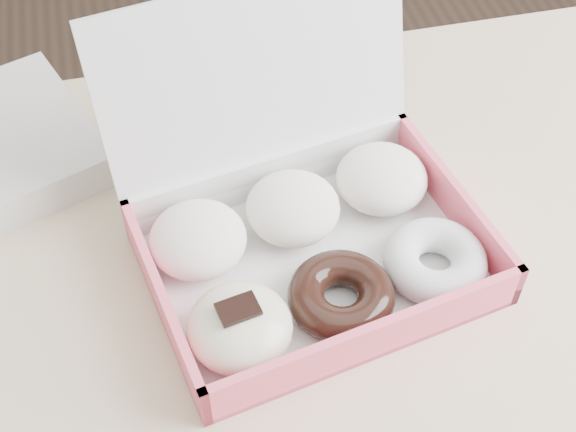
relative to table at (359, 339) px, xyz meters
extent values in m
cube|color=tan|center=(0.00, 0.00, 0.06)|extent=(1.20, 0.80, 0.04)
cube|color=silver|center=(-0.04, 0.04, 0.08)|extent=(0.36, 0.29, 0.01)
cube|color=#F5596E|center=(-0.02, -0.07, 0.11)|extent=(0.32, 0.07, 0.05)
cube|color=silver|center=(-0.06, 0.16, 0.11)|extent=(0.32, 0.07, 0.05)
cube|color=#F5596E|center=(-0.19, 0.01, 0.11)|extent=(0.05, 0.23, 0.05)
cube|color=#F5596E|center=(0.12, 0.07, 0.11)|extent=(0.05, 0.23, 0.05)
cube|color=silver|center=(-0.06, 0.18, 0.20)|extent=(0.33, 0.13, 0.23)
ellipsoid|color=white|center=(-0.15, 0.08, 0.11)|extent=(0.11, 0.11, 0.05)
ellipsoid|color=white|center=(-0.05, 0.10, 0.11)|extent=(0.11, 0.11, 0.05)
ellipsoid|color=white|center=(0.05, 0.12, 0.11)|extent=(0.11, 0.11, 0.05)
ellipsoid|color=beige|center=(-0.13, -0.03, 0.11)|extent=(0.11, 0.11, 0.05)
cube|color=black|center=(-0.13, -0.03, 0.14)|extent=(0.04, 0.03, 0.00)
torus|color=black|center=(-0.03, -0.01, 0.10)|extent=(0.12, 0.12, 0.04)
torus|color=white|center=(0.07, 0.01, 0.10)|extent=(0.12, 0.12, 0.04)
camera|label=1|loc=(-0.18, -0.43, 0.72)|focal=50.00mm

